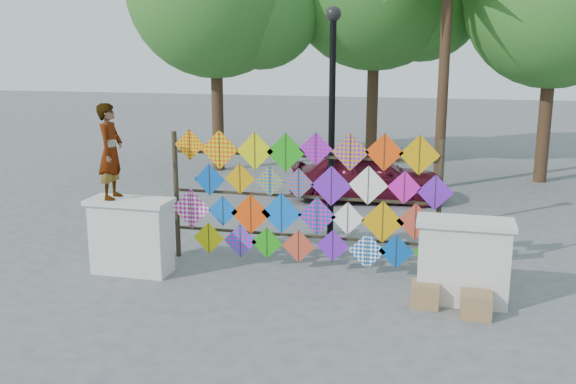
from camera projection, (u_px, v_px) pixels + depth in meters
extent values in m
plane|color=slate|center=(290.00, 282.00, 10.47)|extent=(80.00, 80.00, 0.00)
cube|color=silver|center=(131.00, 238.00, 10.79)|extent=(1.30, 0.55, 1.20)
cube|color=silver|center=(129.00, 201.00, 10.65)|extent=(1.40, 0.65, 0.08)
cube|color=silver|center=(463.00, 264.00, 9.51)|extent=(1.30, 0.55, 1.20)
cube|color=silver|center=(466.00, 222.00, 9.37)|extent=(1.40, 0.65, 0.08)
cylinder|color=#2D2619|center=(176.00, 195.00, 11.52)|extent=(0.09, 0.09, 2.30)
cylinder|color=#2D2619|center=(439.00, 210.00, 10.43)|extent=(0.09, 0.09, 2.30)
cube|color=#2D2619|center=(301.00, 236.00, 11.11)|extent=(4.60, 0.04, 0.04)
cube|color=#2D2619|center=(301.00, 197.00, 10.95)|extent=(4.60, 0.04, 0.04)
cube|color=#2D2619|center=(301.00, 156.00, 10.80)|extent=(4.60, 0.04, 0.04)
cube|color=#D8D408|center=(190.00, 145.00, 11.18)|extent=(0.55, 0.01, 0.55)
cube|color=#2D2619|center=(189.00, 145.00, 11.17)|extent=(0.01, 0.01, 0.54)
cube|color=#F5450A|center=(219.00, 150.00, 11.07)|extent=(0.69, 0.01, 0.69)
cube|color=#2D2619|center=(219.00, 150.00, 11.06)|extent=(0.01, 0.01, 0.68)
cube|color=#D8D408|center=(255.00, 151.00, 10.92)|extent=(0.66, 0.01, 0.66)
cube|color=#2D2619|center=(255.00, 151.00, 10.90)|extent=(0.01, 0.01, 0.65)
cube|color=#1B9C13|center=(286.00, 153.00, 10.79)|extent=(0.67, 0.01, 0.67)
cube|color=#2D2619|center=(285.00, 153.00, 10.78)|extent=(0.01, 0.01, 0.66)
cube|color=#DA14AB|center=(316.00, 149.00, 10.65)|extent=(0.57, 0.01, 0.57)
cube|color=#2D2619|center=(316.00, 149.00, 10.64)|extent=(0.01, 0.01, 0.56)
cube|color=#6D1ACA|center=(350.00, 152.00, 10.52)|extent=(0.63, 0.01, 0.63)
cube|color=#2D2619|center=(350.00, 152.00, 10.51)|extent=(0.01, 0.01, 0.62)
cube|color=#F5450A|center=(384.00, 152.00, 10.38)|extent=(0.63, 0.01, 0.63)
cube|color=#2D2619|center=(384.00, 152.00, 10.37)|extent=(0.01, 0.01, 0.62)
cube|color=#D39506|center=(419.00, 155.00, 10.26)|extent=(0.66, 0.01, 0.66)
cube|color=#2D2619|center=(419.00, 155.00, 10.25)|extent=(0.01, 0.01, 0.65)
cube|color=#074DB1|center=(209.00, 180.00, 11.19)|extent=(0.56, 0.01, 0.56)
cube|color=#2D2619|center=(209.00, 180.00, 11.18)|extent=(0.01, 0.01, 0.55)
cube|color=#D39506|center=(240.00, 179.00, 11.05)|extent=(0.54, 0.01, 0.54)
cube|color=#2D2619|center=(240.00, 179.00, 11.04)|extent=(0.01, 0.01, 0.53)
cube|color=#D39506|center=(270.00, 181.00, 10.92)|extent=(0.53, 0.01, 0.53)
cube|color=#2D2619|center=(270.00, 182.00, 10.91)|extent=(0.01, 0.01, 0.52)
cube|color=#CA422C|center=(299.00, 184.00, 10.81)|extent=(0.54, 0.01, 0.54)
cube|color=#2D2619|center=(298.00, 184.00, 10.80)|extent=(0.01, 0.01, 0.53)
cube|color=#6D1ACA|center=(331.00, 186.00, 10.68)|extent=(0.69, 0.01, 0.69)
cube|color=#2D2619|center=(331.00, 186.00, 10.67)|extent=(0.01, 0.01, 0.68)
cube|color=white|center=(368.00, 185.00, 10.53)|extent=(0.66, 0.01, 0.66)
cube|color=#2D2619|center=(368.00, 185.00, 10.51)|extent=(0.01, 0.01, 0.65)
cube|color=#DA14AB|center=(404.00, 187.00, 10.39)|extent=(0.55, 0.01, 0.55)
cube|color=#2D2619|center=(404.00, 188.00, 10.38)|extent=(0.01, 0.01, 0.54)
cube|color=#6D1ACA|center=(435.00, 192.00, 10.28)|extent=(0.59, 0.01, 0.59)
cube|color=#2D2619|center=(435.00, 193.00, 10.27)|extent=(0.01, 0.01, 0.57)
cube|color=white|center=(191.00, 209.00, 11.35)|extent=(0.72, 0.01, 0.72)
cube|color=#2D2619|center=(191.00, 209.00, 11.34)|extent=(0.01, 0.01, 0.71)
cube|color=blue|center=(223.00, 211.00, 11.21)|extent=(0.55, 0.01, 0.55)
cube|color=#2D2619|center=(223.00, 211.00, 11.20)|extent=(0.01, 0.01, 0.54)
cube|color=#F5450A|center=(251.00, 214.00, 11.10)|extent=(0.72, 0.01, 0.72)
cube|color=#2D2619|center=(251.00, 214.00, 11.08)|extent=(0.01, 0.01, 0.71)
cube|color=blue|center=(281.00, 213.00, 10.96)|extent=(0.72, 0.01, 0.72)
cube|color=#2D2619|center=(281.00, 213.00, 10.94)|extent=(0.01, 0.01, 0.70)
cube|color=#DA14AB|center=(317.00, 216.00, 10.81)|extent=(0.66, 0.01, 0.66)
cube|color=#2D2619|center=(317.00, 216.00, 10.80)|extent=(0.01, 0.01, 0.65)
cube|color=white|center=(348.00, 218.00, 10.69)|extent=(0.56, 0.01, 0.56)
cube|color=#2D2619|center=(348.00, 219.00, 10.68)|extent=(0.01, 0.01, 0.55)
cube|color=#D39506|center=(383.00, 222.00, 10.56)|extent=(0.71, 0.01, 0.71)
cube|color=#2D2619|center=(382.00, 222.00, 10.55)|extent=(0.01, 0.01, 0.70)
cube|color=#CA422C|center=(415.00, 222.00, 10.42)|extent=(0.62, 0.01, 0.62)
cube|color=#2D2619|center=(415.00, 222.00, 10.41)|extent=(0.01, 0.01, 0.61)
cube|color=#D8D408|center=(209.00, 238.00, 11.35)|extent=(0.57, 0.01, 0.57)
cube|color=#2D2619|center=(209.00, 238.00, 11.33)|extent=(0.01, 0.01, 0.56)
cube|color=#DA14AB|center=(240.00, 241.00, 11.21)|extent=(0.61, 0.01, 0.61)
cube|color=#2D2619|center=(240.00, 241.00, 11.20)|extent=(0.01, 0.01, 0.59)
cube|color=#1B9C13|center=(267.00, 243.00, 11.10)|extent=(0.56, 0.01, 0.56)
cube|color=#2D2619|center=(267.00, 243.00, 11.08)|extent=(0.01, 0.01, 0.55)
cube|color=#CA422C|center=(299.00, 246.00, 10.97)|extent=(0.59, 0.01, 0.59)
cube|color=#2D2619|center=(298.00, 246.00, 10.96)|extent=(0.01, 0.01, 0.58)
cube|color=#6D1ACA|center=(333.00, 246.00, 10.82)|extent=(0.56, 0.01, 0.56)
cube|color=#2D2619|center=(332.00, 246.00, 10.80)|extent=(0.01, 0.01, 0.55)
cube|color=white|center=(367.00, 251.00, 10.69)|extent=(0.63, 0.01, 0.63)
cube|color=#2D2619|center=(367.00, 251.00, 10.68)|extent=(0.01, 0.01, 0.62)
cube|color=#074DB1|center=(396.00, 252.00, 10.57)|extent=(0.58, 0.01, 0.58)
cube|color=#2D2619|center=(396.00, 252.00, 10.56)|extent=(0.01, 0.01, 0.57)
cube|color=#1B9C13|center=(435.00, 253.00, 10.41)|extent=(0.71, 0.01, 0.71)
cube|color=#2D2619|center=(435.00, 253.00, 10.40)|extent=(0.01, 0.01, 0.70)
cylinder|color=#47301E|center=(218.00, 108.00, 19.63)|extent=(0.36, 0.36, 3.85)
sphere|color=#2B5A1C|center=(260.00, 7.00, 18.95)|extent=(3.64, 3.64, 3.64)
cylinder|color=#47301E|center=(372.00, 101.00, 20.43)|extent=(0.36, 0.36, 4.12)
cylinder|color=#47301E|center=(545.00, 119.00, 17.89)|extent=(0.36, 0.36, 3.58)
cylinder|color=#47301E|center=(443.00, 86.00, 16.92)|extent=(0.28, 0.28, 5.50)
imported|color=#99999E|center=(111.00, 151.00, 10.53)|extent=(0.44, 0.62, 1.58)
imported|color=#500D1D|center=(367.00, 175.00, 15.87)|extent=(3.98, 2.11, 1.29)
cylinder|color=black|center=(332.00, 138.00, 11.83)|extent=(0.12, 0.12, 4.20)
sphere|color=black|center=(333.00, 14.00, 11.34)|extent=(0.28, 0.28, 0.28)
cube|color=#A1704D|center=(425.00, 295.00, 9.44)|extent=(0.41, 0.36, 0.36)
cube|color=#A1704D|center=(476.00, 305.00, 9.08)|extent=(0.42, 0.39, 0.36)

